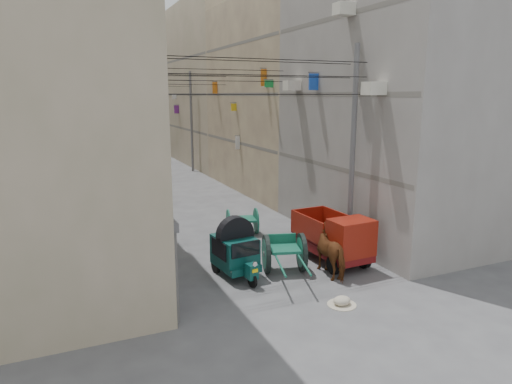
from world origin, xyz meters
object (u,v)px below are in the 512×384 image
horse (334,251)px  tonga_cart (284,252)px  distant_car_grey (153,153)px  auto_rickshaw (235,249)px  second_cart (242,221)px  distant_car_white (153,173)px  feed_sack (342,301)px  distant_car_green (113,153)px  mini_truck (337,241)px

horse → tonga_cart: bearing=-29.8°
tonga_cart → distant_car_grey: 30.50m
auto_rickshaw → second_cart: (2.02, 4.37, -0.33)m
second_cart → distant_car_white: (-1.15, 14.47, -0.02)m
tonga_cart → feed_sack: bearing=-66.5°
tonga_cart → distant_car_green: 31.89m
mini_truck → second_cart: mini_truck is taller
feed_sack → distant_car_grey: bearing=88.3°
auto_rickshaw → distant_car_green: (-0.40, 31.46, -0.32)m
second_cart → distant_car_green: bearing=107.3°
tonga_cart → feed_sack: size_ratio=5.95×
distant_car_white → distant_car_grey: distant_car_grey is taller
second_cart → feed_sack: (0.07, -7.79, -0.49)m
tonga_cart → distant_car_white: size_ratio=0.91×
horse → distant_car_green: (-3.59, 32.72, -0.20)m
feed_sack → horse: horse is taller
mini_truck → distant_car_green: mini_truck is taller
auto_rickshaw → horse: 3.43m
second_cart → horse: 5.75m
second_cart → distant_car_green: 27.20m
auto_rickshaw → tonga_cart: bearing=-18.1°
auto_rickshaw → distant_car_white: size_ratio=0.67×
distant_car_grey → distant_car_white: bearing=-94.4°
horse → distant_car_grey: horse is taller
horse → distant_car_grey: size_ratio=0.52×
distant_car_grey → horse: bearing=-83.1°
mini_truck → second_cart: size_ratio=2.23×
mini_truck → feed_sack: bearing=-123.4°
second_cart → horse: (1.17, -5.62, 0.21)m
feed_sack → distant_car_green: size_ratio=0.12×
mini_truck → distant_car_white: 19.58m
distant_car_green → tonga_cart: bearing=83.1°
feed_sack → distant_car_white: size_ratio=0.15×
distant_car_grey → mini_truck: bearing=-81.9°
auto_rickshaw → distant_car_white: bearing=80.8°
tonga_cart → horse: 1.74m
distant_car_green → second_cart: bearing=84.4°
mini_truck → distant_car_white: bearing=96.3°
second_cart → distant_car_grey: distant_car_grey is taller
second_cart → distant_car_green: distant_car_green is taller
distant_car_green → horse: bearing=85.6°
tonga_cart → distant_car_green: (-2.11, 31.81, -0.08)m
tonga_cart → second_cart: bearing=102.7°
auto_rickshaw → feed_sack: (2.09, -3.42, -0.82)m
tonga_cart → distant_car_white: 19.21m
mini_truck → distant_car_grey: mini_truck is taller
distant_car_white → distant_car_green: bearing=-71.5°
mini_truck → distant_car_green: size_ratio=0.79×
auto_rickshaw → distant_car_grey: (3.11, 30.12, -0.33)m
tonga_cart → distant_car_green: size_ratio=0.74×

